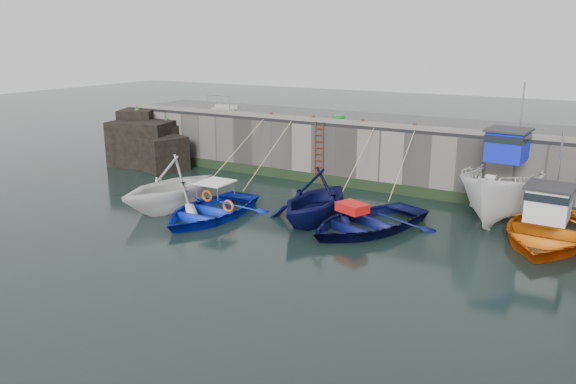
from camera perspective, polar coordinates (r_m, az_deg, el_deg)
The scene contains 24 objects.
ground at distance 19.90m, azimuth -4.69°, elevation -6.12°, with size 120.00×120.00×0.00m, color black.
quay_back at distance 30.21m, azimuth 8.76°, elevation 4.20°, with size 30.00×5.00×3.00m, color slate.
road_back at distance 29.95m, azimuth 8.89°, elevation 7.17°, with size 30.00×5.00×0.16m, color black.
kerb_back at distance 27.76m, azimuth 7.14°, elevation 6.97°, with size 30.00×0.30×0.20m, color slate.
algae_back at distance 28.19m, azimuth 6.78°, elevation 0.86°, with size 30.00×0.08×0.50m, color black.
rock_outcrop at distance 34.34m, azimuth -14.04°, elevation 4.86°, with size 5.85×4.24×3.41m.
ladder at distance 28.66m, azimuth 3.15°, elevation 3.94°, with size 0.51×0.08×3.20m.
boat_near_white at distance 25.33m, azimuth -11.72°, elevation -1.63°, with size 4.36×5.05×2.66m, color silver.
boat_near_white_rope at distance 28.98m, azimuth -5.42°, elevation 0.79°, with size 0.04×5.36×3.10m, color tan, non-canonical shape.
boat_near_blue at distance 23.86m, azimuth -8.00°, elevation -2.52°, with size 3.85×5.39×1.12m, color #0D27C3.
boat_near_blue_rope at distance 27.73m, azimuth -1.80°, elevation 0.18°, with size 0.04×5.50×3.10m, color tan, non-canonical shape.
boat_near_blacktrim at distance 23.12m, azimuth 2.77°, elevation -2.97°, with size 4.10×4.75×2.50m, color #090C3D.
boat_near_blacktrim_rope at distance 26.65m, azimuth 6.76°, elevation -0.56°, with size 0.04×4.07×3.10m, color tan, non-canonical shape.
boat_near_navy at distance 22.36m, azimuth 7.93°, elevation -3.76°, with size 4.03×5.65×1.17m, color #0A0F43.
boat_near_navy_rope at distance 25.96m, azimuth 11.27°, elevation -1.19°, with size 0.04×3.99×3.10m, color tan, non-canonical shape.
boat_far_white at distance 25.09m, azimuth 21.28°, elevation 0.30°, with size 3.46×7.63×5.86m.
boat_far_orange at distance 22.98m, azimuth 24.81°, elevation -3.47°, with size 4.76×6.47×4.30m.
fish_crate at distance 29.14m, azimuth 5.13°, elevation 7.49°, with size 0.55×0.41×0.27m, color #198B29.
railing at distance 32.99m, azimuth -6.38°, elevation 8.50°, with size 1.60×1.05×1.00m.
bollard_a at distance 30.10m, azimuth -1.66°, elevation 7.81°, with size 0.18×0.18×0.28m, color #3F1E0F.
bollard_b at distance 28.89m, azimuth 2.61°, elevation 7.48°, with size 0.18×0.18×0.28m, color #3F1E0F.
bollard_c at distance 27.77m, azimuth 7.60°, elevation 7.04°, with size 0.18×0.18×0.28m, color #3F1E0F.
bollard_d at distance 26.91m, azimuth 12.76°, elevation 6.52°, with size 0.18×0.18×0.28m, color #3F1E0F.
bollard_e at distance 26.16m, azimuth 19.48°, elevation 5.78°, with size 0.18×0.18×0.28m, color #3F1E0F.
Camera 1 is at (10.57, -15.20, 7.30)m, focal length 35.00 mm.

